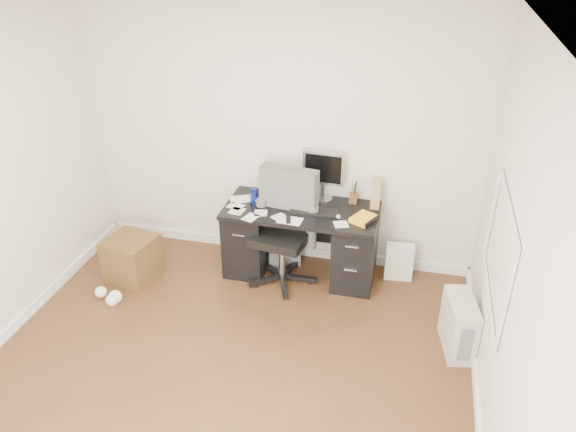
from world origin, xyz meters
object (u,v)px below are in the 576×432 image
office_chair (282,231)px  lcd_monitor (323,176)px  keyboard (313,211)px  wicker_basket (132,258)px  desk (301,239)px  pc_tower (459,325)px

office_chair → lcd_monitor: bearing=60.9°
keyboard → wicker_basket: bearing=-171.3°
desk → lcd_monitor: (0.17, 0.24, 0.61)m
keyboard → lcd_monitor: bearing=78.3°
lcd_monitor → desk: bearing=-120.3°
lcd_monitor → pc_tower: 1.89m
lcd_monitor → pc_tower: lcd_monitor is taller
office_chair → pc_tower: bearing=-11.8°
lcd_monitor → wicker_basket: size_ratio=1.17×
lcd_monitor → keyboard: lcd_monitor is taller
desk → pc_tower: size_ratio=3.08×
desk → wicker_basket: bearing=-163.8°
keyboard → wicker_basket: 1.90m
pc_tower → wicker_basket: 3.20m
office_chair → pc_tower: size_ratio=2.38×
keyboard → pc_tower: (1.41, -0.74, -0.52)m
keyboard → desk: bearing=154.2°
lcd_monitor → wicker_basket: (-1.81, -0.72, -0.79)m
pc_tower → keyboard: bearing=141.2°
pc_tower → wicker_basket: size_ratio=1.10×
office_chair → keyboard: bearing=31.8°
keyboard → office_chair: size_ratio=0.39×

